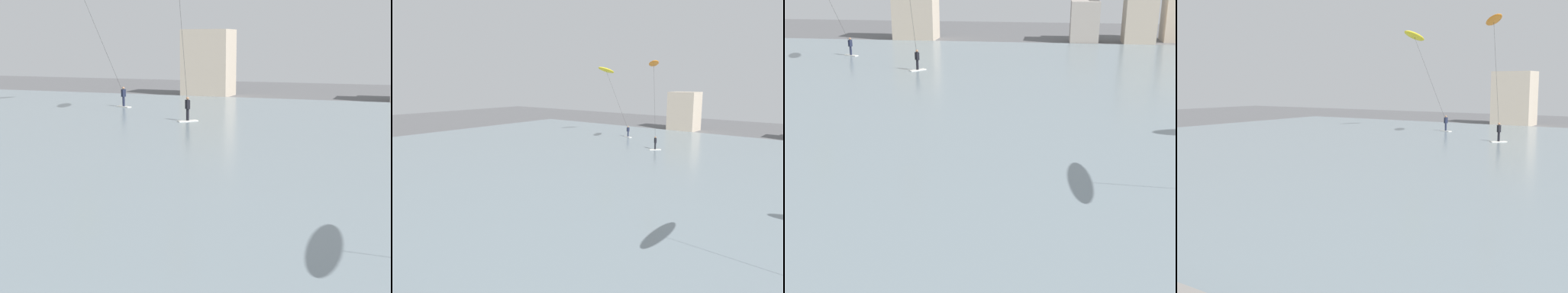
{
  "view_description": "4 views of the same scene",
  "coord_description": "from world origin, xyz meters",
  "views": [
    {
      "loc": [
        7.0,
        3.17,
        5.43
      ],
      "look_at": [
        1.71,
        17.96,
        2.58
      ],
      "focal_mm": 53.6,
      "sensor_mm": 36.0,
      "label": 1
    },
    {
      "loc": [
        13.64,
        1.44,
        8.35
      ],
      "look_at": [
        0.66,
        17.51,
        4.52
      ],
      "focal_mm": 32.52,
      "sensor_mm": 36.0,
      "label": 2
    },
    {
      "loc": [
        3.99,
        -1.26,
        8.0
      ],
      "look_at": [
        2.19,
        12.04,
        3.4
      ],
      "focal_mm": 48.5,
      "sensor_mm": 36.0,
      "label": 3
    },
    {
      "loc": [
        7.57,
        -0.82,
        4.96
      ],
      "look_at": [
        -0.26,
        10.86,
        3.18
      ],
      "focal_mm": 45.07,
      "sensor_mm": 36.0,
      "label": 4
    }
  ],
  "objects": [
    {
      "name": "far_shore_buildings",
      "position": [
        4.16,
        59.33,
        3.26
      ],
      "size": [
        32.72,
        5.94,
        7.72
      ],
      "color": "#B7A893",
      "rests_on": "ground"
    },
    {
      "name": "water_bay",
      "position": [
        0.0,
        31.07,
        0.05
      ],
      "size": [
        84.0,
        52.0,
        0.1
      ],
      "primitive_type": "cube",
      "color": "gray",
      "rests_on": "ground"
    }
  ]
}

